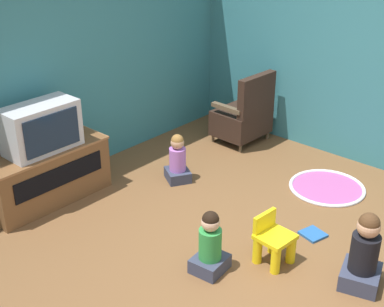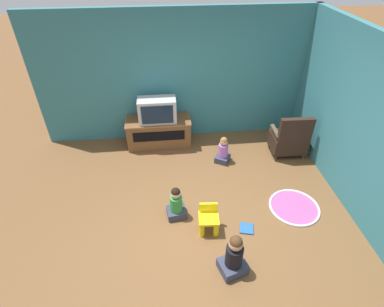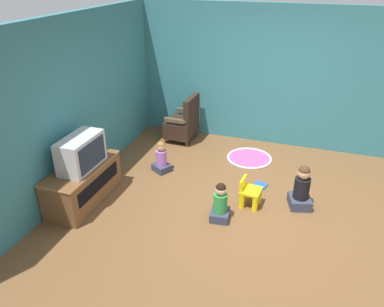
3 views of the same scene
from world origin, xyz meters
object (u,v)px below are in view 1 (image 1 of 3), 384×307
Objects in this scene: book at (313,234)px; tv_cabinet at (45,173)px; child_watching_center at (178,161)px; child_watching_right at (210,246)px; black_armchair at (244,116)px; yellow_kid_chair at (273,242)px; television at (41,128)px; child_watching_left at (364,255)px.

tv_cabinet is at bearing 42.07° from book.
child_watching_right reaches higher than child_watching_center.
yellow_kid_chair is at bearing 44.49° from black_armchair.
child_watching_center is 1.68m from book.
yellow_kid_chair is 1.75× the size of book.
child_watching_right is (0.22, -2.01, -0.05)m from tv_cabinet.
television is at bearing -90.00° from tv_cabinet.
book is (1.25, -2.39, -0.29)m from tv_cabinet.
book is at bearing 43.98° from child_watching_left.
book is at bearing -2.11° from yellow_kid_chair.
book is at bearing -61.99° from television.
black_armchair is at bearing 39.28° from child_watching_left.
child_watching_right is at bearing -83.69° from tv_cabinet.
television is 2.95× the size of book.
child_watching_right is at bearing -83.54° from television.
child_watching_right is at bearing 149.34° from yellow_kid_chair.
black_armchair reaches higher than child_watching_center.
television is at bearing -11.49° from black_armchair.
television is (0.00, -0.05, 0.51)m from tv_cabinet.
book is (0.05, -1.67, -0.22)m from child_watching_center.
book is (0.57, -0.07, -0.18)m from yellow_kid_chair.
television is at bearing 90.19° from child_watching_center.
television is 2.61m from black_armchair.
black_armchair is (2.50, -0.64, 0.05)m from tv_cabinet.
tv_cabinet is at bearing 110.61° from yellow_kid_chair.
yellow_kid_chair is 0.65× the size of child_watching_left.
child_watching_center is 2.21× the size of book.
child_watching_center reaches higher than yellow_kid_chair.
child_watching_right is 1.12m from book.
child_watching_left is at bearing -157.84° from child_watching_center.
yellow_kid_chair is (0.67, -2.32, -0.11)m from tv_cabinet.
child_watching_center is at bearing -31.23° from tv_cabinet.
television is 0.80× the size of black_armchair.
yellow_kid_chair reaches higher than book.
child_watching_right is at bearing 32.77° from black_armchair.
book is (1.02, -0.38, -0.23)m from child_watching_right.
television reaches higher than black_armchair.
tv_cabinet is 3.15m from child_watching_left.
book is at bearing -26.97° from child_watching_right.
television is 1.34× the size of child_watching_center.
child_watching_center is at bearing 46.38° from child_watching_right.
black_armchair is 1.68× the size of child_watching_center.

